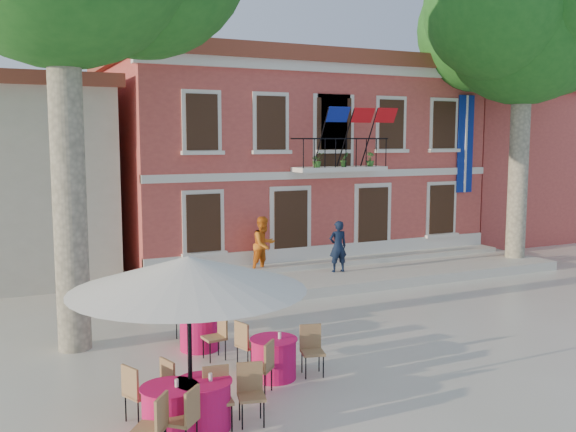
# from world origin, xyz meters

# --- Properties ---
(ground) EXTENTS (90.00, 90.00, 0.00)m
(ground) POSITION_xyz_m (0.00, 0.00, 0.00)
(ground) COLOR beige
(ground) RESTS_ON ground
(main_building) EXTENTS (13.50, 9.59, 7.50)m
(main_building) POSITION_xyz_m (2.00, 9.99, 3.78)
(main_building) COLOR #CC5349
(main_building) RESTS_ON ground
(neighbor_east) EXTENTS (9.40, 9.40, 6.40)m
(neighbor_east) POSITION_xyz_m (14.00, 11.00, 3.22)
(neighbor_east) COLOR #CC5349
(neighbor_east) RESTS_ON ground
(terrace) EXTENTS (14.00, 3.40, 0.30)m
(terrace) POSITION_xyz_m (2.00, 4.40, 0.15)
(terrace) COLOR silver
(terrace) RESTS_ON ground
(plane_tree_east) EXTENTS (5.87, 5.87, 11.52)m
(plane_tree_east) POSITION_xyz_m (8.33, 3.98, 8.51)
(plane_tree_east) COLOR #A59E84
(plane_tree_east) RESTS_ON ground
(patio_umbrella) EXTENTS (3.65, 3.65, 2.71)m
(patio_umbrella) POSITION_xyz_m (-5.91, -3.62, 2.44)
(patio_umbrella) COLOR black
(patio_umbrella) RESTS_ON ground
(pedestrian_navy) EXTENTS (0.63, 0.45, 1.63)m
(pedestrian_navy) POSITION_xyz_m (1.32, 4.42, 1.12)
(pedestrian_navy) COLOR black
(pedestrian_navy) RESTS_ON terrace
(pedestrian_orange) EXTENTS (1.05, 0.94, 1.78)m
(pedestrian_orange) POSITION_xyz_m (-0.85, 5.33, 1.19)
(pedestrian_orange) COLOR orange
(pedestrian_orange) RESTS_ON terrace
(cafe_table_0) EXTENTS (1.80, 1.82, 0.95)m
(cafe_table_0) POSITION_xyz_m (-5.75, -3.80, 0.43)
(cafe_table_0) COLOR #BF125D
(cafe_table_0) RESTS_ON ground
(cafe_table_1) EXTENTS (1.80, 1.82, 0.95)m
(cafe_table_1) POSITION_xyz_m (-3.90, -2.33, 0.43)
(cafe_table_1) COLOR #BF125D
(cafe_table_1) RESTS_ON ground
(cafe_table_2) EXTENTS (1.72, 1.86, 0.95)m
(cafe_table_2) POSITION_xyz_m (-6.29, -3.81, 0.43)
(cafe_table_2) COLOR #BF125D
(cafe_table_2) RESTS_ON ground
(cafe_table_3) EXTENTS (0.90, 1.95, 0.95)m
(cafe_table_3) POSITION_xyz_m (-4.66, -0.11, 0.42)
(cafe_table_3) COLOR #BF125D
(cafe_table_3) RESTS_ON ground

